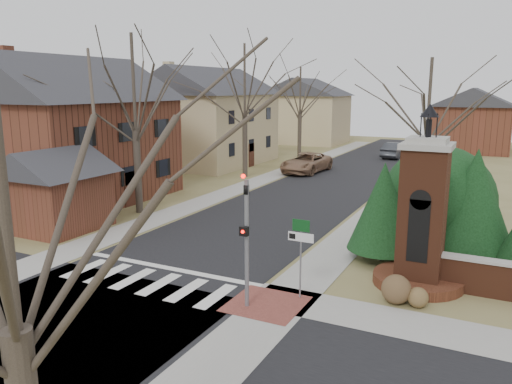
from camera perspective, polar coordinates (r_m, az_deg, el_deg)
The scene contains 27 objects.
ground at distance 18.51m, azimuth -14.04°, elevation -10.75°, with size 120.00×120.00×0.00m, color brown.
main_street at distance 37.31m, azimuth 8.31°, elevation 0.91°, with size 8.00×70.00×0.01m, color black.
cross_street at distance 16.56m, azimuth -20.95°, elevation -13.97°, with size 120.00×8.00×0.01m, color black.
crosswalk_zone at distance 19.07m, azimuth -12.47°, elevation -9.96°, with size 8.00×2.20×0.02m, color silver.
stop_bar at distance 20.17m, azimuth -9.78°, elevation -8.62°, with size 8.00×0.35×0.02m, color silver.
sidewalk_right_main at distance 36.07m, azimuth 16.17°, elevation 0.19°, with size 2.00×60.00×0.02m, color gray.
sidewalk_left at distance 39.20m, azimuth 1.07°, elevation 1.57°, with size 2.00×60.00×0.02m, color gray.
curb_apron at distance 16.83m, azimuth 1.16°, elevation -12.69°, with size 2.40×2.40×0.02m, color brown.
traffic_signal_pole at distance 15.78m, azimuth -1.11°, elevation -4.40°, with size 0.28×0.41×4.50m.
sign_post at distance 16.69m, azimuth 5.12°, elevation -5.82°, with size 0.90×0.07×2.75m.
brick_gate_monument at distance 18.64m, azimuth 18.40°, elevation -3.81°, with size 3.20×3.20×6.47m.
house_brick_left at distance 33.46m, azimuth -20.45°, elevation 7.09°, with size 9.80×11.80×9.42m.
house_stucco_left at distance 47.02m, azimuth -5.53°, elevation 8.85°, with size 9.80×12.80×9.28m.
garage_left at distance 26.78m, azimuth -22.01°, elevation 0.72°, with size 4.80×4.80×4.29m.
house_distant_left at distance 65.23m, azimuth 5.55°, elevation 9.37°, with size 10.80×8.80×8.53m.
house_distant_right at distance 61.03m, azimuth 23.51°, elevation 7.72°, with size 8.80×8.80×7.30m.
evergreen_near at distance 20.82m, azimuth 14.34°, elevation -1.59°, with size 2.80×2.80×4.10m.
evergreen_mid at distance 21.53m, azimuth 23.67°, elevation -0.97°, with size 3.40×3.40×4.70m.
evergreen_mass at distance 22.94m, azimuth 20.09°, elevation -0.46°, with size 4.80×4.80×4.80m, color black.
bare_tree_0 at distance 28.53m, azimuth -13.87°, elevation 12.90°, with size 8.05×8.05×11.15m.
bare_tree_1 at distance 39.39m, azimuth -1.31°, elevation 13.34°, with size 8.40×8.40×11.64m.
bare_tree_2 at distance 51.43m, azimuth 5.09°, elevation 11.82°, with size 7.35×7.35×10.19m.
bare_tree_3 at distance 29.11m, azimuth 19.24°, elevation 10.58°, with size 7.00×7.00×9.70m.
pickup_truck at distance 42.24m, azimuth 5.77°, elevation 3.36°, with size 2.71×5.88×1.64m, color #916B4F.
distant_car at distance 52.75m, azimuth 15.70°, elevation 4.63°, with size 1.67×4.78×1.57m, color #393C42.
dry_shrub_left at distance 17.36m, azimuth 15.73°, elevation -10.65°, with size 0.98×0.98×0.98m, color brown.
dry_shrub_right at distance 17.32m, azimuth 18.02°, elevation -11.40°, with size 0.67×0.67×0.67m, color brown.
Camera 1 is at (11.32, -12.86, 7.00)m, focal length 35.00 mm.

